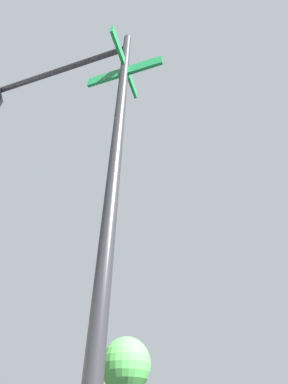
{
  "coord_description": "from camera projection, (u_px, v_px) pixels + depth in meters",
  "views": [
    {
      "loc": [
        -8.45,
        -6.95,
        0.98
      ],
      "look_at": [
        -5.8,
        -7.4,
        3.3
      ],
      "focal_mm": 25.5,
      "sensor_mm": 36.0,
      "label": 1
    }
  ],
  "objects": [
    {
      "name": "traffic_signal_near",
      "position": [
        44.0,
        114.0,
        3.75
      ],
      "size": [
        1.77,
        2.99,
        5.97
      ],
      "color": "black",
      "rests_on": "ground_plane"
    },
    {
      "name": "street_tree",
      "position": [
        126.0,
        365.0,
        14.17
      ],
      "size": [
        2.6,
        2.6,
        4.74
      ],
      "color": "#4C331E",
      "rests_on": "ground_plane"
    }
  ]
}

